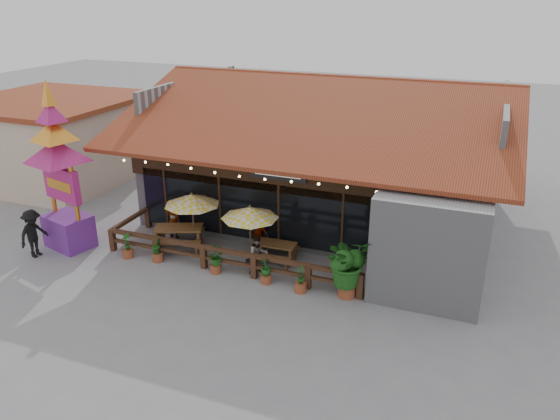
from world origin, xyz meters
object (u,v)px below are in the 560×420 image
at_px(thai_sign_tower, 57,156).
at_px(pedestrian, 33,233).
at_px(umbrella_right, 250,213).
at_px(umbrella_left, 192,200).
at_px(picnic_table_left, 179,234).
at_px(tropical_plant, 348,263).
at_px(picnic_table_right, 275,249).

height_order(thai_sign_tower, pedestrian, thai_sign_tower).
xyz_separation_m(umbrella_right, thai_sign_tower, (-7.20, -1.38, 1.75)).
bearing_deg(umbrella_left, thai_sign_tower, -160.04).
distance_m(umbrella_left, picnic_table_left, 1.53).
relative_size(thai_sign_tower, pedestrian, 3.74).
height_order(umbrella_right, thai_sign_tower, thai_sign_tower).
relative_size(umbrella_left, tropical_plant, 1.06).
height_order(picnic_table_right, tropical_plant, tropical_plant).
relative_size(umbrella_left, thai_sign_tower, 0.33).
bearing_deg(picnic_table_left, picnic_table_right, 4.73).
bearing_deg(thai_sign_tower, umbrella_right, 10.83).
bearing_deg(thai_sign_tower, picnic_table_right, 12.39).
xyz_separation_m(umbrella_left, pedestrian, (-5.24, -2.87, -1.07)).
xyz_separation_m(thai_sign_tower, pedestrian, (-0.61, -1.18, -2.78)).
bearing_deg(picnic_table_left, thai_sign_tower, -160.64).
height_order(umbrella_left, umbrella_right, umbrella_left).
distance_m(umbrella_right, tropical_plant, 4.19).
xyz_separation_m(umbrella_right, picnic_table_left, (-3.10, 0.06, -1.37)).
distance_m(picnic_table_left, pedestrian, 5.40).
height_order(umbrella_left, tropical_plant, umbrella_left).
relative_size(picnic_table_left, tropical_plant, 1.06).
distance_m(umbrella_right, picnic_table_right, 1.74).
relative_size(umbrella_left, umbrella_right, 0.82).
bearing_deg(umbrella_left, umbrella_right, -6.79).
bearing_deg(tropical_plant, umbrella_left, 167.80).
relative_size(tropical_plant, pedestrian, 1.16).
bearing_deg(umbrella_left, pedestrian, -151.33).
xyz_separation_m(tropical_plant, pedestrian, (-11.78, -1.45, -0.30)).
bearing_deg(picnic_table_left, tropical_plant, -9.40).
bearing_deg(picnic_table_left, umbrella_left, 24.43).
height_order(umbrella_left, pedestrian, umbrella_left).
bearing_deg(pedestrian, picnic_table_left, -58.27).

